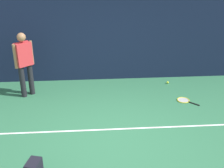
{
  "coord_description": "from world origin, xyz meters",
  "views": [
    {
      "loc": [
        -0.43,
        -5.35,
        3.64
      ],
      "look_at": [
        0.0,
        0.4,
        1.0
      ],
      "focal_mm": 48.54,
      "sensor_mm": 36.0,
      "label": 1
    }
  ],
  "objects": [
    {
      "name": "ground_plane",
      "position": [
        0.0,
        0.0,
        0.0
      ],
      "size": [
        12.0,
        12.0,
        0.0
      ],
      "primitive_type": "plane",
      "color": "#2D6B47"
    },
    {
      "name": "back_fence",
      "position": [
        0.0,
        3.0,
        1.35
      ],
      "size": [
        10.0,
        0.1,
        2.7
      ],
      "primitive_type": "cube",
      "color": "#141E38",
      "rests_on": "ground"
    },
    {
      "name": "court_line",
      "position": [
        0.0,
        0.21,
        0.0
      ],
      "size": [
        9.0,
        0.05,
        0.0
      ],
      "primitive_type": "cube",
      "color": "white",
      "rests_on": "ground"
    },
    {
      "name": "tennis_player",
      "position": [
        -2.12,
        2.05,
        0.97
      ],
      "size": [
        0.45,
        0.42,
        1.7
      ],
      "rotation": [
        0.0,
        0.0,
        -2.47
      ],
      "color": "black",
      "rests_on": "ground"
    },
    {
      "name": "tennis_racket",
      "position": [
        1.94,
        1.4,
        0.01
      ],
      "size": [
        0.56,
        0.56,
        0.03
      ],
      "rotation": [
        0.0,
        0.0,
        2.37
      ],
      "color": "black",
      "rests_on": "ground"
    },
    {
      "name": "tennis_ball_near_player",
      "position": [
        1.77,
        2.5,
        0.03
      ],
      "size": [
        0.07,
        0.07,
        0.07
      ],
      "primitive_type": "sphere",
      "color": "#CCE033",
      "rests_on": "ground"
    }
  ]
}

